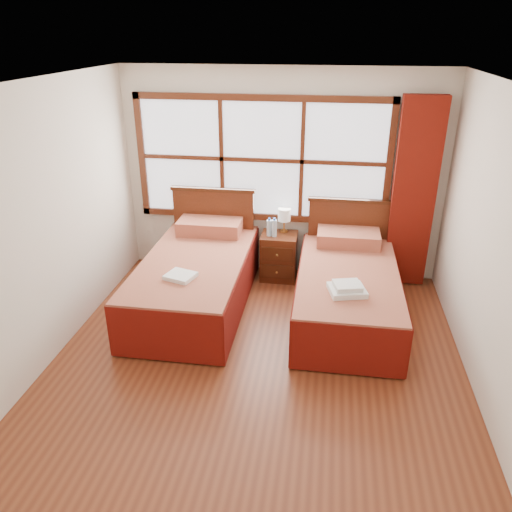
# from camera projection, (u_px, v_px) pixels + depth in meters

# --- Properties ---
(floor) EXTENTS (4.50, 4.50, 0.00)m
(floor) POSITION_uv_depth(u_px,v_px,m) (254.00, 371.00, 4.77)
(floor) COLOR brown
(floor) RESTS_ON ground
(ceiling) EXTENTS (4.50, 4.50, 0.00)m
(ceiling) POSITION_uv_depth(u_px,v_px,m) (254.00, 86.00, 3.68)
(ceiling) COLOR white
(ceiling) RESTS_ON wall_back
(wall_back) EXTENTS (4.00, 0.00, 4.00)m
(wall_back) POSITION_uv_depth(u_px,v_px,m) (282.00, 176.00, 6.24)
(wall_back) COLOR silver
(wall_back) RESTS_ON floor
(wall_left) EXTENTS (0.00, 4.50, 4.50)m
(wall_left) POSITION_uv_depth(u_px,v_px,m) (35.00, 233.00, 4.49)
(wall_left) COLOR silver
(wall_left) RESTS_ON floor
(wall_right) EXTENTS (0.00, 4.50, 4.50)m
(wall_right) POSITION_uv_depth(u_px,v_px,m) (503.00, 262.00, 3.95)
(wall_right) COLOR silver
(wall_right) RESTS_ON floor
(window) EXTENTS (3.16, 0.06, 1.56)m
(window) POSITION_uv_depth(u_px,v_px,m) (262.00, 160.00, 6.16)
(window) COLOR white
(window) RESTS_ON wall_back
(curtain) EXTENTS (0.50, 0.16, 2.30)m
(curtain) POSITION_uv_depth(u_px,v_px,m) (413.00, 195.00, 5.95)
(curtain) COLOR maroon
(curtain) RESTS_ON wall_back
(bed_left) EXTENTS (1.16, 2.25, 1.13)m
(bed_left) POSITION_uv_depth(u_px,v_px,m) (197.00, 277.00, 5.81)
(bed_left) COLOR #3F1D0D
(bed_left) RESTS_ON floor
(bed_right) EXTENTS (1.10, 2.13, 1.07)m
(bed_right) POSITION_uv_depth(u_px,v_px,m) (347.00, 289.00, 5.59)
(bed_right) COLOR #3F1D0D
(bed_right) RESTS_ON floor
(nightstand) EXTENTS (0.45, 0.45, 0.60)m
(nightstand) POSITION_uv_depth(u_px,v_px,m) (279.00, 256.00, 6.43)
(nightstand) COLOR #522311
(nightstand) RESTS_ON floor
(towels_left) EXTENTS (0.35, 0.32, 0.04)m
(towels_left) POSITION_uv_depth(u_px,v_px,m) (180.00, 276.00, 5.21)
(towels_left) COLOR white
(towels_left) RESTS_ON bed_left
(towels_right) EXTENTS (0.42, 0.38, 0.10)m
(towels_right) POSITION_uv_depth(u_px,v_px,m) (347.00, 289.00, 4.97)
(towels_right) COLOR white
(towels_right) RESTS_ON bed_right
(lamp) EXTENTS (0.16, 0.16, 0.31)m
(lamp) POSITION_uv_depth(u_px,v_px,m) (284.00, 215.00, 6.31)
(lamp) COLOR gold
(lamp) RESTS_ON nightstand
(bottle_near) EXTENTS (0.06, 0.06, 0.23)m
(bottle_near) POSITION_uv_depth(u_px,v_px,m) (269.00, 228.00, 6.24)
(bottle_near) COLOR #BEE0F5
(bottle_near) RESTS_ON nightstand
(bottle_far) EXTENTS (0.06, 0.06, 0.24)m
(bottle_far) POSITION_uv_depth(u_px,v_px,m) (274.00, 228.00, 6.22)
(bottle_far) COLOR #BEE0F5
(bottle_far) RESTS_ON nightstand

